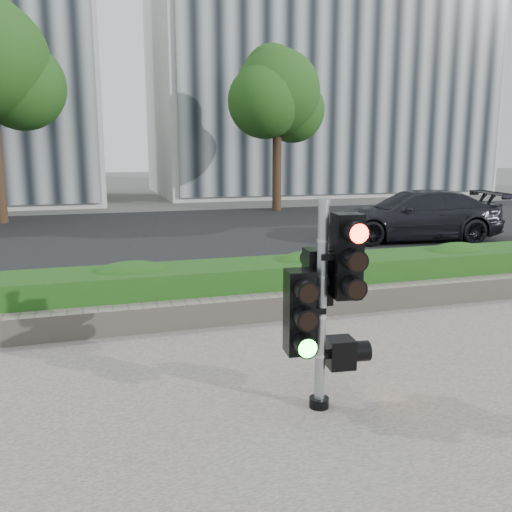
# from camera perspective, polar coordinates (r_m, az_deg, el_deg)

# --- Properties ---
(ground) EXTENTS (120.00, 120.00, 0.00)m
(ground) POSITION_cam_1_polar(r_m,az_deg,el_deg) (5.85, 1.49, -12.79)
(ground) COLOR #51514C
(ground) RESTS_ON ground
(road) EXTENTS (60.00, 13.00, 0.02)m
(road) POSITION_cam_1_polar(r_m,az_deg,el_deg) (15.35, -10.52, 1.98)
(road) COLOR black
(road) RESTS_ON ground
(curb) EXTENTS (60.00, 0.25, 0.12)m
(curb) POSITION_cam_1_polar(r_m,az_deg,el_deg) (8.71, -5.16, -4.37)
(curb) COLOR gray
(curb) RESTS_ON ground
(stone_wall) EXTENTS (12.00, 0.32, 0.34)m
(stone_wall) POSITION_cam_1_polar(r_m,az_deg,el_deg) (7.50, -3.17, -5.77)
(stone_wall) COLOR gray
(stone_wall) RESTS_ON sidewalk
(hedge) EXTENTS (12.00, 1.00, 0.68)m
(hedge) POSITION_cam_1_polar(r_m,az_deg,el_deg) (8.06, -4.30, -3.33)
(hedge) COLOR #367C26
(hedge) RESTS_ON sidewalk
(building_right) EXTENTS (18.00, 10.00, 12.00)m
(building_right) POSITION_cam_1_polar(r_m,az_deg,el_deg) (32.85, 6.01, 17.26)
(building_right) COLOR #B7B7B2
(building_right) RESTS_ON ground
(tree_right) EXTENTS (4.10, 3.58, 6.53)m
(tree_right) POSITION_cam_1_polar(r_m,az_deg,el_deg) (21.95, 2.18, 16.50)
(tree_right) COLOR black
(tree_right) RESTS_ON ground
(traffic_signal) EXTENTS (0.68, 0.52, 1.93)m
(traffic_signal) POSITION_cam_1_polar(r_m,az_deg,el_deg) (4.89, 7.10, -4.06)
(traffic_signal) COLOR black
(traffic_signal) RESTS_ON sidewalk
(car_dark) EXTENTS (4.82, 2.57, 1.33)m
(car_dark) POSITION_cam_1_polar(r_m,az_deg,el_deg) (15.01, 16.26, 4.13)
(car_dark) COLOR black
(car_dark) RESTS_ON road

